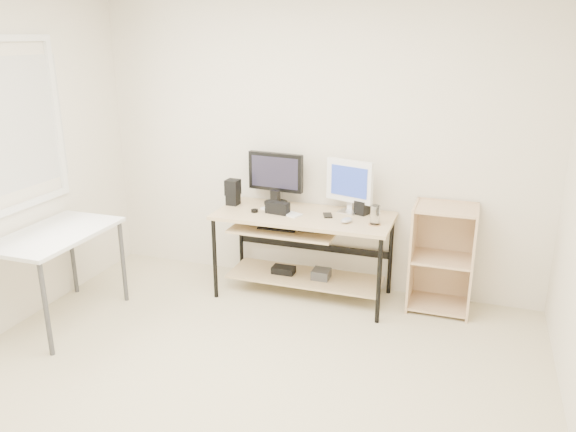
{
  "coord_description": "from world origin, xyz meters",
  "views": [
    {
      "loc": [
        1.33,
        -2.66,
        2.2
      ],
      "look_at": [
        -0.02,
        1.3,
        0.84
      ],
      "focal_mm": 35.0,
      "sensor_mm": 36.0,
      "label": 1
    }
  ],
  "objects_px": {
    "desk": "(301,237)",
    "audio_controller": "(275,199)",
    "side_table": "(56,242)",
    "white_imac": "(349,182)",
    "shelf_unit": "(442,257)",
    "black_monitor": "(276,175)"
  },
  "relations": [
    {
      "from": "desk",
      "to": "white_imac",
      "type": "relative_size",
      "value": 3.29
    },
    {
      "from": "side_table",
      "to": "shelf_unit",
      "type": "height_order",
      "value": "shelf_unit"
    },
    {
      "from": "side_table",
      "to": "white_imac",
      "type": "bearing_deg",
      "value": 31.3
    },
    {
      "from": "desk",
      "to": "side_table",
      "type": "distance_m",
      "value": 1.97
    },
    {
      "from": "audio_controller",
      "to": "shelf_unit",
      "type": "bearing_deg",
      "value": 19.07
    },
    {
      "from": "black_monitor",
      "to": "white_imac",
      "type": "height_order",
      "value": "black_monitor"
    },
    {
      "from": "desk",
      "to": "white_imac",
      "type": "bearing_deg",
      "value": 24.8
    },
    {
      "from": "audio_controller",
      "to": "white_imac",
      "type": "bearing_deg",
      "value": 23.05
    },
    {
      "from": "desk",
      "to": "white_imac",
      "type": "distance_m",
      "value": 0.63
    },
    {
      "from": "desk",
      "to": "black_monitor",
      "type": "height_order",
      "value": "black_monitor"
    },
    {
      "from": "desk",
      "to": "audio_controller",
      "type": "height_order",
      "value": "audio_controller"
    },
    {
      "from": "shelf_unit",
      "to": "audio_controller",
      "type": "bearing_deg",
      "value": -177.62
    },
    {
      "from": "shelf_unit",
      "to": "audio_controller",
      "type": "relative_size",
      "value": 5.8
    },
    {
      "from": "side_table",
      "to": "white_imac",
      "type": "height_order",
      "value": "white_imac"
    },
    {
      "from": "shelf_unit",
      "to": "black_monitor",
      "type": "distance_m",
      "value": 1.58
    },
    {
      "from": "side_table",
      "to": "desk",
      "type": "bearing_deg",
      "value": 32.65
    },
    {
      "from": "desk",
      "to": "audio_controller",
      "type": "bearing_deg",
      "value": 159.43
    },
    {
      "from": "shelf_unit",
      "to": "white_imac",
      "type": "xyz_separation_m",
      "value": [
        -0.8,
        0.01,
        0.56
      ]
    },
    {
      "from": "shelf_unit",
      "to": "audio_controller",
      "type": "xyz_separation_m",
      "value": [
        -1.44,
        -0.06,
        0.38
      ]
    },
    {
      "from": "black_monitor",
      "to": "white_imac",
      "type": "bearing_deg",
      "value": 2.72
    },
    {
      "from": "side_table",
      "to": "shelf_unit",
      "type": "distance_m",
      "value": 3.09
    },
    {
      "from": "side_table",
      "to": "black_monitor",
      "type": "relative_size",
      "value": 1.96
    }
  ]
}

